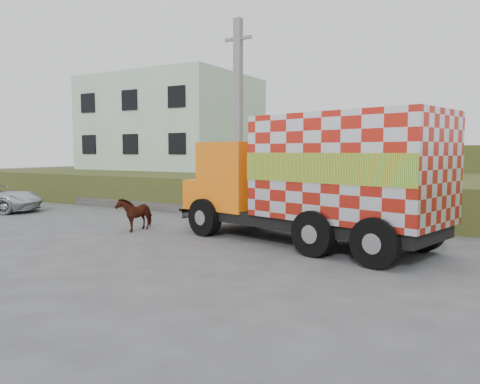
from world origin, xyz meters
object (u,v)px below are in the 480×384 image
Objects in this scene: cargo_truck at (314,179)px; cow at (135,214)px; utility_pole at (238,117)px; pedestrian at (324,159)px.

cargo_truck is 6.31m from cow.
utility_pole is 0.93× the size of cargo_truck.
cow is at bearing 62.42° from pedestrian.
utility_pole is 5.94× the size of cow.
utility_pole is 6.11m from cow.
utility_pole is 4.71× the size of pedestrian.
utility_pole is 3.94m from pedestrian.
utility_pole reaches higher than pedestrian.
utility_pole reaches higher than cargo_truck.
cow is 8.07m from pedestrian.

